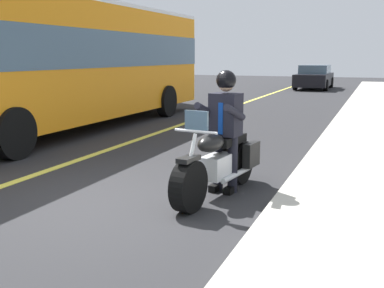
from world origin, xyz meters
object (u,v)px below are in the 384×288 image
rider_main (225,120)px  bus_near (73,58)px  car_silver (314,77)px  motorcycle_main (219,163)px

rider_main → bus_near: 6.94m
rider_main → car_silver: (-22.23, -1.64, -0.35)m
motorcycle_main → bus_near: bearing=-127.8°
motorcycle_main → bus_near: 7.13m
bus_near → car_silver: bus_near is taller
bus_near → rider_main: bearing=53.6°
rider_main → car_silver: 22.30m
bus_near → car_silver: 18.59m
motorcycle_main → car_silver: car_silver is taller
motorcycle_main → bus_near: size_ratio=0.20×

